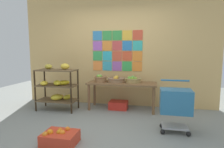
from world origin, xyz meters
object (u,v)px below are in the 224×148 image
at_px(fruit_basket_back_left, 133,80).
at_px(produce_crate_under_table, 118,105).
at_px(banana_shelf_unit, 57,85).
at_px(fruit_basket_left, 100,78).
at_px(fruit_basket_back_right, 116,79).
at_px(orange_crate_foreground, 60,138).
at_px(shopping_cart, 176,103).
at_px(display_table, 122,86).

distance_m(fruit_basket_back_left, produce_crate_under_table, 0.71).
relative_size(banana_shelf_unit, fruit_basket_left, 3.60).
relative_size(fruit_basket_back_right, produce_crate_under_table, 0.94).
xyz_separation_m(fruit_basket_back_left, produce_crate_under_table, (-0.34, -0.05, -0.62)).
bearing_deg(fruit_basket_back_right, produce_crate_under_table, 4.80).
bearing_deg(orange_crate_foreground, shopping_cart, 24.84).
height_order(banana_shelf_unit, fruit_basket_left, banana_shelf_unit).
xyz_separation_m(banana_shelf_unit, orange_crate_foreground, (0.84, -1.52, -0.49)).
bearing_deg(shopping_cart, orange_crate_foreground, -154.02).
height_order(fruit_basket_left, orange_crate_foreground, fruit_basket_left).
relative_size(display_table, shopping_cart, 1.82).
relative_size(banana_shelf_unit, produce_crate_under_table, 2.53).
bearing_deg(fruit_basket_back_right, banana_shelf_unit, -165.91).
distance_m(orange_crate_foreground, shopping_cart, 1.93).
height_order(fruit_basket_back_right, produce_crate_under_table, fruit_basket_back_right).
distance_m(fruit_basket_back_right, orange_crate_foreground, 2.02).
bearing_deg(orange_crate_foreground, fruit_basket_back_left, 64.92).
height_order(fruit_basket_left, produce_crate_under_table, fruit_basket_left).
xyz_separation_m(produce_crate_under_table, orange_crate_foreground, (-0.55, -1.86, 0.00)).
height_order(fruit_basket_left, fruit_basket_back_right, fruit_basket_left).
height_order(fruit_basket_back_left, orange_crate_foreground, fruit_basket_back_left).
bearing_deg(banana_shelf_unit, fruit_basket_left, 17.49).
xyz_separation_m(display_table, produce_crate_under_table, (-0.08, 0.02, -0.47)).
bearing_deg(shopping_cart, fruit_basket_left, 148.25).
bearing_deg(fruit_basket_back_right, fruit_basket_back_left, 7.18).
height_order(fruit_basket_back_left, fruit_basket_back_right, same).
bearing_deg(fruit_basket_back_left, fruit_basket_left, -173.86).
bearing_deg(banana_shelf_unit, fruit_basket_back_left, 12.55).
relative_size(fruit_basket_left, orange_crate_foreground, 0.61).
xyz_separation_m(fruit_basket_left, fruit_basket_back_left, (0.77, 0.08, -0.02)).
distance_m(display_table, produce_crate_under_table, 0.48).
xyz_separation_m(fruit_basket_back_left, shopping_cart, (0.82, -1.11, -0.20)).
bearing_deg(shopping_cart, fruit_basket_back_right, 139.93).
height_order(display_table, fruit_basket_back_right, fruit_basket_back_right).
distance_m(fruit_basket_left, fruit_basket_back_right, 0.38).
distance_m(display_table, fruit_basket_back_left, 0.31).
relative_size(display_table, fruit_basket_back_left, 4.32).
bearing_deg(fruit_basket_back_right, orange_crate_foreground, -105.08).
relative_size(fruit_basket_back_left, shopping_cart, 0.42).
xyz_separation_m(banana_shelf_unit, display_table, (1.47, 0.32, -0.03)).
xyz_separation_m(display_table, fruit_basket_back_left, (0.26, 0.07, 0.15)).
bearing_deg(produce_crate_under_table, shopping_cart, -42.55).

